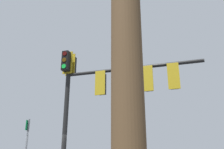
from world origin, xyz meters
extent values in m
cylinder|color=black|center=(-0.81, -0.42, 2.97)|extent=(0.20, 0.20, 5.95)
cylinder|color=black|center=(-3.41, -1.59, 5.09)|extent=(5.26, 2.47, 0.14)
cube|color=black|center=(-0.68, -0.70, 5.64)|extent=(0.40, 0.40, 0.90)
cube|color=#B29319|center=(-0.75, -0.54, 5.64)|extent=(0.42, 0.22, 1.04)
cylinder|color=#360503|center=(-0.61, -0.85, 5.94)|extent=(0.19, 0.11, 0.20)
cylinder|color=#3C2703|center=(-0.61, -0.85, 5.64)|extent=(0.19, 0.11, 0.20)
cylinder|color=green|center=(-0.61, -0.85, 5.34)|extent=(0.19, 0.11, 0.20)
cube|color=black|center=(-0.93, -0.15, 5.64)|extent=(0.40, 0.40, 0.90)
cube|color=#B29319|center=(-0.86, -0.31, 5.64)|extent=(0.42, 0.22, 1.04)
cylinder|color=#360503|center=(-1.00, 0.00, 5.94)|extent=(0.19, 0.11, 0.20)
cylinder|color=#3C2703|center=(-1.00, 0.00, 5.64)|extent=(0.19, 0.11, 0.20)
cylinder|color=green|center=(-1.00, 0.00, 5.34)|extent=(0.19, 0.11, 0.20)
cube|color=black|center=(-2.25, -1.07, 4.54)|extent=(0.39, 0.39, 0.90)
cube|color=#B29319|center=(-2.31, -0.92, 4.54)|extent=(0.42, 0.20, 1.04)
cylinder|color=#360503|center=(-2.19, -1.23, 4.84)|extent=(0.20, 0.10, 0.20)
cylinder|color=#3C2703|center=(-2.19, -1.23, 4.54)|extent=(0.20, 0.10, 0.20)
cylinder|color=green|center=(-2.19, -1.23, 4.24)|extent=(0.20, 0.10, 0.20)
cube|color=black|center=(-3.14, -1.48, 4.54)|extent=(0.40, 0.40, 0.90)
cube|color=#B29319|center=(-3.21, -1.32, 4.54)|extent=(0.42, 0.22, 1.04)
cylinder|color=#360503|center=(-3.07, -1.63, 4.84)|extent=(0.19, 0.11, 0.20)
cylinder|color=#3C2703|center=(-3.07, -1.63, 4.54)|extent=(0.19, 0.11, 0.20)
cylinder|color=green|center=(-3.07, -1.63, 4.24)|extent=(0.19, 0.11, 0.20)
cube|color=black|center=(-4.03, -1.88, 4.54)|extent=(0.39, 0.39, 0.90)
cube|color=#B29319|center=(-4.10, -1.72, 4.54)|extent=(0.42, 0.20, 1.04)
cylinder|color=#360503|center=(-3.97, -2.03, 4.84)|extent=(0.20, 0.10, 0.20)
cylinder|color=#3C2703|center=(-3.97, -2.03, 4.54)|extent=(0.20, 0.10, 0.20)
cylinder|color=green|center=(-3.97, -2.03, 4.24)|extent=(0.20, 0.10, 0.20)
cube|color=black|center=(-4.93, -2.28, 4.54)|extent=(0.40, 0.40, 0.90)
cube|color=#B29319|center=(-5.00, -2.13, 4.54)|extent=(0.41, 0.23, 1.04)
cylinder|color=#360503|center=(-4.86, -2.43, 4.84)|extent=(0.19, 0.12, 0.20)
cylinder|color=#3C2703|center=(-4.86, -2.43, 4.54)|extent=(0.19, 0.12, 0.20)
cylinder|color=green|center=(-4.86, -2.43, 4.24)|extent=(0.19, 0.12, 0.20)
cube|color=#0C7238|center=(-0.63, 1.17, 2.74)|extent=(0.18, 0.23, 0.36)
cube|color=white|center=(-0.62, 1.18, 2.74)|extent=(0.12, 0.17, 0.30)
camera|label=1|loc=(-9.00, 5.92, 1.52)|focal=38.93mm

